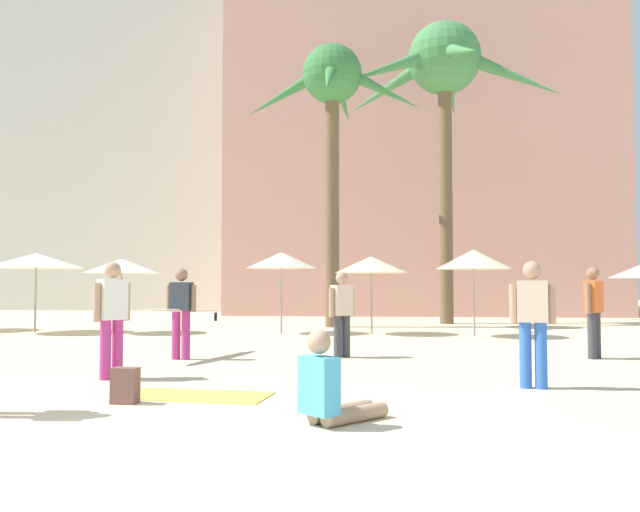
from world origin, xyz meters
TOP-DOWN VIEW (x-y plane):
  - ground at (0.00, 0.00)m, footprint 120.00×120.00m
  - hotel_pink at (3.52, 28.37)m, footprint 18.18×10.30m
  - hotel_tower_gray at (-13.34, 33.44)m, footprint 15.21×9.50m
  - palm_tree_far_left at (0.19, 15.99)m, footprint 6.18×6.28m
  - palm_tree_left at (4.11, 18.29)m, footprint 8.03×8.74m
  - cafe_umbrella_1 at (-5.69, 12.47)m, footprint 2.22×2.22m
  - cafe_umbrella_2 at (-1.02, 12.87)m, footprint 2.06×2.06m
  - cafe_umbrella_3 at (4.38, 12.25)m, footprint 2.04×2.04m
  - cafe_umbrella_4 at (-8.28, 12.37)m, footprint 2.75×2.75m
  - cafe_umbrella_7 at (1.59, 12.89)m, footprint 2.10×2.10m
  - beach_towel at (-0.26, 2.22)m, footprint 1.85×1.01m
  - backpack at (-0.95, 1.64)m, footprint 0.31×0.25m
  - person_far_left at (1.55, 0.77)m, footprint 0.90×0.94m
  - person_mid_left at (-1.77, 6.24)m, footprint 1.05×2.81m
  - person_near_left at (4.05, 3.31)m, footprint 0.61×0.30m
  - person_far_right at (5.97, 7.10)m, footprint 0.46×0.53m
  - person_mid_right at (1.20, 6.79)m, footprint 0.51×0.48m
  - person_mid_center at (-1.98, 3.54)m, footprint 0.42×0.55m

SIDE VIEW (x-z plane):
  - ground at x=0.00m, z-range 0.00..0.00m
  - beach_towel at x=-0.26m, z-range 0.00..0.01m
  - backpack at x=-0.95m, z-range -0.01..0.41m
  - person_far_left at x=1.55m, z-range -0.14..0.80m
  - person_mid_right at x=1.20m, z-range 0.08..1.73m
  - person_mid_left at x=-1.77m, z-range 0.07..1.77m
  - person_near_left at x=4.05m, z-range 0.08..1.79m
  - person_mid_center at x=-1.98m, z-range 0.08..1.82m
  - person_far_right at x=5.97m, z-range 0.08..1.82m
  - cafe_umbrella_1 at x=-5.69m, z-range 0.87..3.04m
  - cafe_umbrella_7 at x=1.59m, z-range 0.87..3.09m
  - cafe_umbrella_3 at x=4.38m, z-range 0.91..3.28m
  - cafe_umbrella_2 at x=-1.02m, z-range 0.94..3.29m
  - cafe_umbrella_4 at x=-8.28m, z-range 0.94..3.29m
  - palm_tree_far_left at x=0.19m, z-range 3.03..12.65m
  - palm_tree_left at x=4.11m, z-range 3.66..14.82m
  - hotel_pink at x=3.52m, z-range 0.00..18.62m
  - hotel_tower_gray at x=-13.34m, z-range 0.00..35.85m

